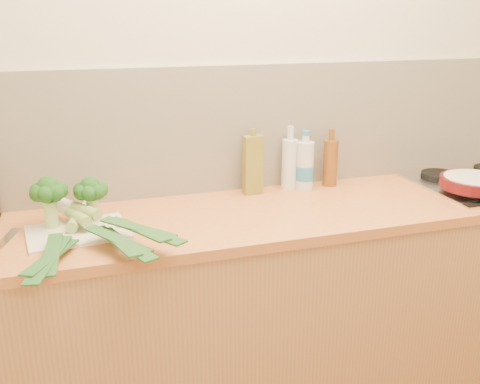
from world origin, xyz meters
name	(u,v)px	position (x,y,z in m)	size (l,w,h in m)	color
room_shell	(251,128)	(0.00, 1.49, 1.17)	(3.50, 3.50, 3.50)	beige
counter	(272,308)	(0.00, 1.20, 0.45)	(3.20, 0.62, 0.90)	#AE8348
chopping_board	(78,232)	(-0.76, 1.17, 0.91)	(0.34, 0.25, 0.01)	beige
broccoli_left	(49,193)	(-0.84, 1.24, 1.04)	(0.13, 0.13, 0.19)	#A0BF6F
broccoli_right	(91,191)	(-0.70, 1.26, 1.03)	(0.13, 0.13, 0.17)	#A0BF6F
leek_front	(71,228)	(-0.78, 1.15, 0.93)	(0.24, 0.68, 0.04)	white
leek_mid	(89,223)	(-0.72, 1.13, 0.95)	(0.31, 0.62, 0.04)	white
leek_back	(100,216)	(-0.68, 1.14, 0.97)	(0.40, 0.56, 0.04)	white
skillet	(475,182)	(0.86, 1.09, 0.96)	(0.41, 0.28, 0.05)	#4B0C10
oil_tin	(253,164)	(-0.02, 1.41, 1.03)	(0.08, 0.05, 0.28)	olive
glass_bottle	(290,163)	(0.16, 1.43, 1.02)	(0.07, 0.07, 0.28)	silver
amber_bottle	(330,162)	(0.35, 1.42, 1.01)	(0.06, 0.06, 0.26)	brown
water_bottle	(305,167)	(0.22, 1.40, 1.00)	(0.08, 0.08, 0.24)	silver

